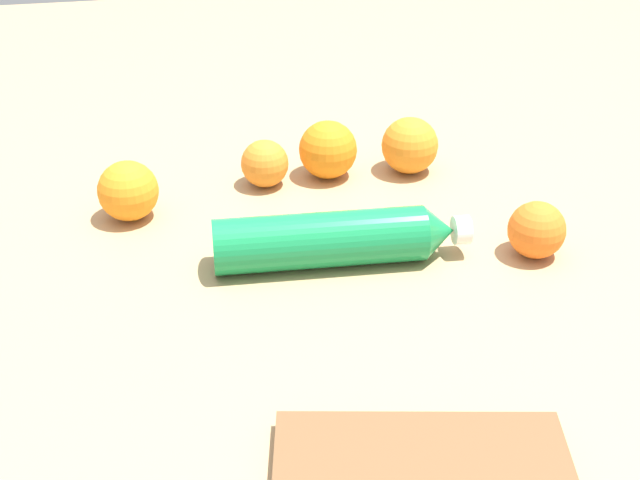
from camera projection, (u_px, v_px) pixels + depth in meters
name	position (u px, v px, depth m)	size (l,w,h in m)	color
ground_plane	(341.00, 257.00, 1.07)	(2.40, 2.40, 0.00)	tan
water_bottle	(338.00, 239.00, 1.05)	(0.31, 0.08, 0.07)	#198C4C
orange_0	(128.00, 191.00, 1.14)	(0.08, 0.08, 0.08)	orange
orange_1	(328.00, 150.00, 1.24)	(0.08, 0.08, 0.08)	orange
orange_2	(537.00, 230.00, 1.06)	(0.07, 0.07, 0.07)	orange
orange_3	(265.00, 163.00, 1.22)	(0.07, 0.07, 0.07)	orange
orange_4	(410.00, 145.00, 1.26)	(0.08, 0.08, 0.08)	orange
cutting_board	(424.00, 478.00, 0.75)	(0.26, 0.15, 0.02)	brown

